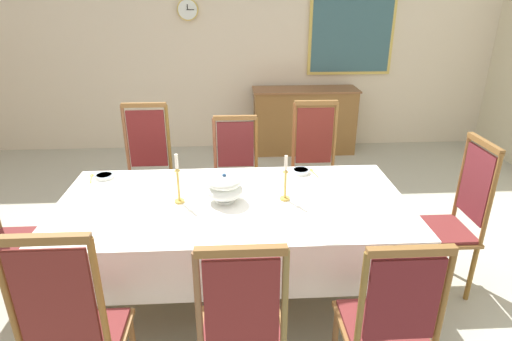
{
  "coord_description": "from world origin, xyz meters",
  "views": [
    {
      "loc": [
        0.01,
        -2.92,
        2.12
      ],
      "look_at": [
        0.16,
        -0.28,
        1.0
      ],
      "focal_mm": 29.75,
      "sensor_mm": 36.0,
      "label": 1
    }
  ],
  "objects_px": {
    "bowl_near_left": "(104,176)",
    "spoon_secondary": "(312,171)",
    "mounted_clock": "(188,10)",
    "chair_south_c": "(388,322)",
    "candlestick_east": "(285,183)",
    "dining_table": "(233,210)",
    "chair_head_west": "(2,233)",
    "framed_painting": "(352,24)",
    "soup_tureen": "(225,188)",
    "candlestick_west": "(178,183)",
    "spoon_primary": "(91,176)",
    "chair_north_b": "(236,173)",
    "chair_north_c": "(315,167)",
    "chair_head_east": "(453,217)",
    "chair_north_a": "(148,171)",
    "sideboard": "(304,121)",
    "bowl_near_right": "(301,171)",
    "chair_south_b": "(242,327)",
    "chair_south_a": "(75,330)"
  },
  "relations": [
    {
      "from": "bowl_near_left",
      "to": "spoon_secondary",
      "type": "bearing_deg",
      "value": 1.14
    },
    {
      "from": "spoon_secondary",
      "to": "mounted_clock",
      "type": "relative_size",
      "value": 0.64
    },
    {
      "from": "chair_south_c",
      "to": "candlestick_east",
      "type": "distance_m",
      "value": 1.13
    },
    {
      "from": "bowl_near_left",
      "to": "dining_table",
      "type": "bearing_deg",
      "value": -24.41
    },
    {
      "from": "chair_head_west",
      "to": "framed_painting",
      "type": "height_order",
      "value": "framed_painting"
    },
    {
      "from": "soup_tureen",
      "to": "candlestick_west",
      "type": "xyz_separation_m",
      "value": [
        -0.31,
        -0.0,
        0.04
      ]
    },
    {
      "from": "candlestick_west",
      "to": "mounted_clock",
      "type": "relative_size",
      "value": 1.29
    },
    {
      "from": "dining_table",
      "to": "spoon_primary",
      "type": "height_order",
      "value": "spoon_primary"
    },
    {
      "from": "chair_head_west",
      "to": "bowl_near_left",
      "type": "relative_size",
      "value": 7.86
    },
    {
      "from": "chair_south_c",
      "to": "chair_north_b",
      "type": "bearing_deg",
      "value": 110.53
    },
    {
      "from": "chair_south_c",
      "to": "chair_north_c",
      "type": "height_order",
      "value": "chair_north_c"
    },
    {
      "from": "chair_south_c",
      "to": "chair_head_east",
      "type": "height_order",
      "value": "chair_head_east"
    },
    {
      "from": "chair_north_a",
      "to": "chair_north_c",
      "type": "bearing_deg",
      "value": 180.0
    },
    {
      "from": "sideboard",
      "to": "bowl_near_right",
      "type": "bearing_deg",
      "value": 79.89
    },
    {
      "from": "chair_head_west",
      "to": "soup_tureen",
      "type": "bearing_deg",
      "value": 90.0
    },
    {
      "from": "chair_north_b",
      "to": "mounted_clock",
      "type": "distance_m",
      "value": 2.75
    },
    {
      "from": "soup_tureen",
      "to": "mounted_clock",
      "type": "relative_size",
      "value": 0.93
    },
    {
      "from": "chair_south_b",
      "to": "candlestick_west",
      "type": "bearing_deg",
      "value": 111.96
    },
    {
      "from": "chair_north_a",
      "to": "candlestick_west",
      "type": "height_order",
      "value": "chair_north_a"
    },
    {
      "from": "chair_head_east",
      "to": "chair_south_a",
      "type": "bearing_deg",
      "value": 112.72
    },
    {
      "from": "chair_south_a",
      "to": "bowl_near_left",
      "type": "bearing_deg",
      "value": 98.69
    },
    {
      "from": "dining_table",
      "to": "chair_head_west",
      "type": "distance_m",
      "value": 1.62
    },
    {
      "from": "chair_south_a",
      "to": "chair_head_east",
      "type": "height_order",
      "value": "chair_south_a"
    },
    {
      "from": "chair_south_c",
      "to": "bowl_near_left",
      "type": "xyz_separation_m",
      "value": [
        -1.78,
        1.45,
        0.23
      ]
    },
    {
      "from": "dining_table",
      "to": "spoon_secondary",
      "type": "relative_size",
      "value": 13.7
    },
    {
      "from": "chair_south_b",
      "to": "framed_painting",
      "type": "xyz_separation_m",
      "value": [
        1.63,
        4.32,
        1.16
      ]
    },
    {
      "from": "chair_north_c",
      "to": "candlestick_east",
      "type": "xyz_separation_m",
      "value": [
        -0.41,
        -1.0,
        0.3
      ]
    },
    {
      "from": "spoon_primary",
      "to": "chair_head_west",
      "type": "bearing_deg",
      "value": -149.54
    },
    {
      "from": "framed_painting",
      "to": "chair_north_c",
      "type": "bearing_deg",
      "value": -110.78
    },
    {
      "from": "chair_north_b",
      "to": "candlestick_east",
      "type": "distance_m",
      "value": 1.1
    },
    {
      "from": "chair_head_west",
      "to": "framed_painting",
      "type": "bearing_deg",
      "value": 135.46
    },
    {
      "from": "chair_head_east",
      "to": "bowl_near_right",
      "type": "xyz_separation_m",
      "value": [
        -1.06,
        0.46,
        0.2
      ]
    },
    {
      "from": "chair_north_c",
      "to": "spoon_secondary",
      "type": "xyz_separation_m",
      "value": [
        -0.13,
        -0.51,
        0.18
      ]
    },
    {
      "from": "bowl_near_left",
      "to": "framed_painting",
      "type": "height_order",
      "value": "framed_painting"
    },
    {
      "from": "framed_painting",
      "to": "chair_north_b",
      "type": "bearing_deg",
      "value": -124.9
    },
    {
      "from": "chair_south_a",
      "to": "dining_table",
      "type": "bearing_deg",
      "value": 52.15
    },
    {
      "from": "soup_tureen",
      "to": "bowl_near_left",
      "type": "distance_m",
      "value": 1.06
    },
    {
      "from": "spoon_secondary",
      "to": "chair_north_b",
      "type": "bearing_deg",
      "value": 128.79
    },
    {
      "from": "chair_head_west",
      "to": "chair_north_b",
      "type": "bearing_deg",
      "value": 121.13
    },
    {
      "from": "chair_head_west",
      "to": "sideboard",
      "type": "distance_m",
      "value": 4.05
    },
    {
      "from": "chair_south_b",
      "to": "spoon_primary",
      "type": "relative_size",
      "value": 6.41
    },
    {
      "from": "candlestick_east",
      "to": "bowl_near_right",
      "type": "distance_m",
      "value": 0.51
    },
    {
      "from": "chair_head_west",
      "to": "bowl_near_left",
      "type": "xyz_separation_m",
      "value": [
        0.61,
        0.45,
        0.22
      ]
    },
    {
      "from": "chair_south_b",
      "to": "spoon_secondary",
      "type": "relative_size",
      "value": 6.38
    },
    {
      "from": "chair_north_a",
      "to": "chair_north_c",
      "type": "relative_size",
      "value": 1.0
    },
    {
      "from": "chair_head_west",
      "to": "bowl_near_right",
      "type": "height_order",
      "value": "chair_head_west"
    },
    {
      "from": "spoon_secondary",
      "to": "framed_painting",
      "type": "xyz_separation_m",
      "value": [
        1.01,
        2.84,
        0.95
      ]
    },
    {
      "from": "chair_north_c",
      "to": "mounted_clock",
      "type": "height_order",
      "value": "mounted_clock"
    },
    {
      "from": "soup_tureen",
      "to": "spoon_primary",
      "type": "distance_m",
      "value": 1.16
    },
    {
      "from": "candlestick_east",
      "to": "soup_tureen",
      "type": "bearing_deg",
      "value": 180.0
    }
  ]
}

